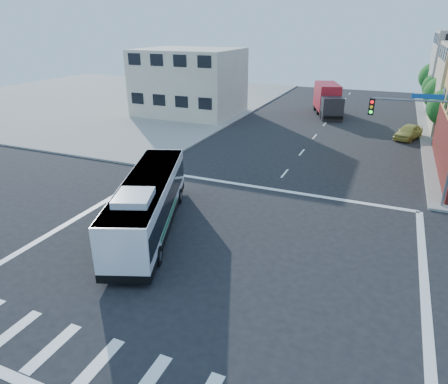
% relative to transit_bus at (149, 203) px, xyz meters
% --- Properties ---
extents(ground, '(120.00, 120.00, 0.00)m').
position_rel_transit_bus_xyz_m(ground, '(4.65, -1.10, -1.64)').
color(ground, black).
rests_on(ground, ground).
extents(sidewalk_nw, '(50.00, 50.00, 0.15)m').
position_rel_transit_bus_xyz_m(sidewalk_nw, '(-30.35, 33.90, -1.56)').
color(sidewalk_nw, gray).
rests_on(sidewalk_nw, ground).
extents(building_west, '(12.06, 10.06, 8.00)m').
position_rel_transit_bus_xyz_m(building_west, '(-12.37, 28.88, 2.37)').
color(building_west, beige).
rests_on(building_west, ground).
extents(signal_mast_ne, '(7.91, 1.13, 8.07)m').
position_rel_transit_bus_xyz_m(signal_mast_ne, '(13.73, 9.52, 3.34)').
color(signal_mast_ne, gray).
rests_on(signal_mast_ne, ground).
extents(street_tree_b, '(3.80, 3.80, 5.79)m').
position_rel_transit_bus_xyz_m(street_tree_b, '(16.55, 34.83, 2.11)').
color(street_tree_b, '#362113').
rests_on(street_tree_b, ground).
extents(street_tree_c, '(3.40, 3.40, 5.29)m').
position_rel_transit_bus_xyz_m(street_tree_c, '(16.55, 42.83, 1.82)').
color(street_tree_c, '#362113').
rests_on(street_tree_c, ground).
extents(street_tree_d, '(4.00, 4.00, 6.03)m').
position_rel_transit_bus_xyz_m(street_tree_d, '(16.55, 50.83, 2.24)').
color(street_tree_d, '#362113').
rests_on(street_tree_d, ground).
extents(transit_bus, '(6.27, 11.43, 3.35)m').
position_rel_transit_bus_xyz_m(transit_bus, '(0.00, 0.00, 0.00)').
color(transit_bus, black).
rests_on(transit_bus, ground).
extents(box_truck, '(5.01, 8.73, 3.78)m').
position_rel_transit_bus_xyz_m(box_truck, '(3.95, 35.23, 0.20)').
color(box_truck, '#242429').
rests_on(box_truck, ground).
extents(parked_car, '(3.09, 4.60, 1.45)m').
position_rel_transit_bus_xyz_m(parked_car, '(13.49, 26.68, -0.91)').
color(parked_car, '#C0B74E').
rests_on(parked_car, ground).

